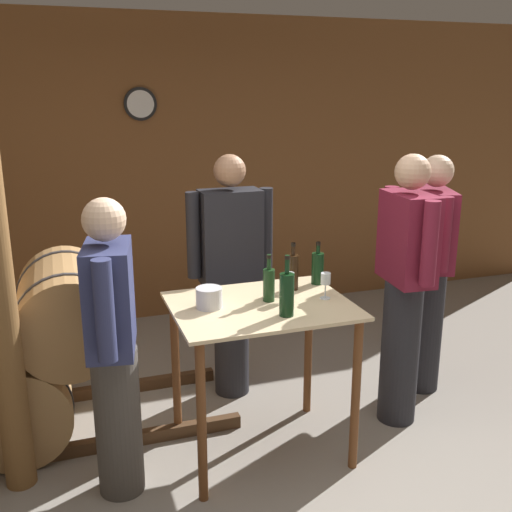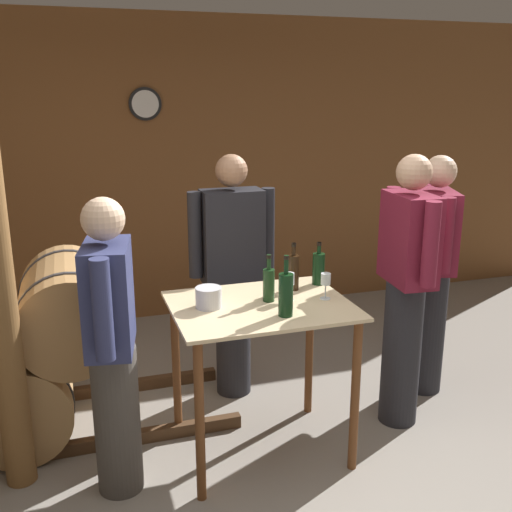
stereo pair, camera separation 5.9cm
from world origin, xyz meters
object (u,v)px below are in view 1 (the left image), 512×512
object	(u,v)px
wine_bottle_far_left	(269,283)
wine_bottle_right	(318,267)
person_host	(429,270)
person_visitor_with_scarf	(113,345)
wine_glass_near_left	(289,280)
wine_glass_near_center	(326,280)
person_visitor_near_door	(231,272)
wine_bottle_center	(293,271)
wine_bottle_left	(287,293)
person_visitor_bearded	(405,286)
ice_bucket	(209,298)

from	to	relation	value
wine_bottle_far_left	wine_bottle_right	xyz separation A→B (m)	(0.39, 0.19, 0.00)
person_host	person_visitor_with_scarf	bearing A→B (deg)	-167.96
wine_bottle_far_left	person_visitor_with_scarf	size ratio (longest dim) A/B	0.17
wine_bottle_right	wine_glass_near_left	xyz separation A→B (m)	(-0.27, -0.22, 0.02)
wine_glass_near_center	person_visitor_near_door	distance (m)	0.86
person_host	wine_bottle_right	bearing A→B (deg)	-171.40
person_visitor_with_scarf	wine_glass_near_left	bearing A→B (deg)	6.36
wine_bottle_center	person_host	distance (m)	1.11
wine_glass_near_center	person_host	bearing A→B (deg)	22.21
wine_glass_near_center	person_visitor_with_scarf	distance (m)	1.22
wine_bottle_far_left	wine_bottle_left	bearing A→B (deg)	-87.29
wine_bottle_far_left	wine_glass_near_center	bearing A→B (deg)	-11.94
wine_bottle_center	wine_bottle_right	size ratio (longest dim) A/B	1.08
wine_bottle_left	person_visitor_near_door	xyz separation A→B (m)	(-0.02, 0.95, -0.16)
wine_bottle_left	wine_glass_near_left	world-z (taller)	wine_bottle_left
wine_glass_near_center	person_visitor_bearded	xyz separation A→B (m)	(0.57, 0.08, -0.13)
wine_bottle_center	person_host	world-z (taller)	person_host
person_visitor_bearded	person_visitor_near_door	distance (m)	1.14
wine_bottle_far_left	person_visitor_with_scarf	xyz separation A→B (m)	(-0.88, -0.13, -0.19)
person_host	wine_bottle_center	bearing A→B (deg)	-170.22
person_visitor_near_door	ice_bucket	bearing A→B (deg)	-115.10
wine_bottle_center	person_visitor_bearded	distance (m)	0.71
wine_bottle_left	ice_bucket	size ratio (longest dim) A/B	2.29
wine_bottle_far_left	wine_bottle_right	bearing A→B (deg)	26.53
wine_bottle_far_left	person_host	bearing A→B (deg)	14.33
wine_bottle_far_left	person_visitor_near_door	xyz separation A→B (m)	(-0.01, 0.71, -0.14)
person_visitor_bearded	person_visitor_near_door	xyz separation A→B (m)	(-0.90, 0.70, -0.02)
wine_bottle_right	wine_bottle_left	bearing A→B (deg)	-130.79
wine_glass_near_center	person_host	xyz separation A→B (m)	(0.97, 0.40, -0.16)
wine_bottle_center	wine_glass_near_center	size ratio (longest dim) A/B	1.88
ice_bucket	person_visitor_with_scarf	bearing A→B (deg)	-165.64
wine_glass_near_left	person_visitor_with_scarf	distance (m)	1.02
ice_bucket	person_visitor_with_scarf	xyz separation A→B (m)	(-0.54, -0.14, -0.14)
wine_glass_near_left	person_visitor_with_scarf	size ratio (longest dim) A/B	0.10
wine_bottle_far_left	wine_bottle_center	bearing A→B (deg)	35.05
wine_glass_near_center	person_visitor_bearded	distance (m)	0.59
person_host	wine_glass_near_center	bearing A→B (deg)	-157.79
wine_bottle_far_left	wine_glass_near_left	bearing A→B (deg)	-11.53
wine_bottle_center	person_visitor_bearded	xyz separation A→B (m)	(0.69, -0.13, -0.13)
wine_bottle_center	wine_bottle_right	bearing A→B (deg)	15.43
wine_bottle_left	wine_glass_near_center	size ratio (longest dim) A/B	2.17
wine_bottle_far_left	wine_bottle_center	xyz separation A→B (m)	(0.20, 0.14, 0.01)
person_visitor_near_door	person_host	bearing A→B (deg)	-16.35
person_visitor_near_door	wine_glass_near_left	bearing A→B (deg)	-80.32
wine_glass_near_center	ice_bucket	bearing A→B (deg)	173.88
wine_bottle_right	person_visitor_near_door	world-z (taller)	person_visitor_near_door
person_host	person_visitor_bearded	xyz separation A→B (m)	(-0.40, -0.31, 0.03)
person_visitor_near_door	wine_bottle_center	bearing A→B (deg)	-69.24
wine_bottle_far_left	ice_bucket	distance (m)	0.35
wine_bottle_center	person_visitor_near_door	xyz separation A→B (m)	(-0.22, 0.57, -0.15)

